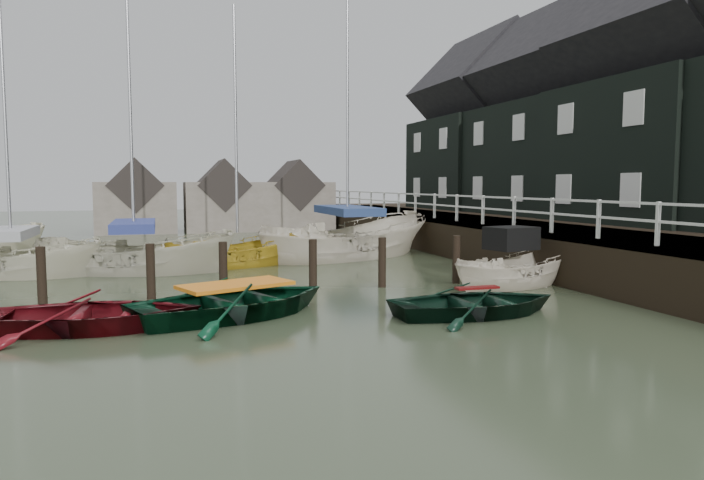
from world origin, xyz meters
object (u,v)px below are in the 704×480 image
object	(u,v)px
rowboat_dkgreen	(477,315)
sailboat_d	(347,256)
sailboat_b	(135,270)
motorboat	(514,283)
rowboat_red	(93,329)
sailboat_c	(238,265)
sailboat_a	(13,274)
rowboat_green	(236,316)

from	to	relation	value
rowboat_dkgreen	sailboat_d	bearing A→B (deg)	-2.32
rowboat_dkgreen	sailboat_b	distance (m)	12.00
motorboat	sailboat_d	world-z (taller)	sailboat_d
motorboat	sailboat_b	size ratio (longest dim) A/B	0.40
rowboat_dkgreen	motorboat	bearing A→B (deg)	-42.58
rowboat_red	sailboat_c	distance (m)	9.90
rowboat_dkgreen	sailboat_b	world-z (taller)	sailboat_b
sailboat_a	sailboat_b	size ratio (longest dim) A/B	0.98
sailboat_d	sailboat_a	bearing A→B (deg)	75.94
sailboat_d	rowboat_green	bearing A→B (deg)	127.91
rowboat_red	sailboat_d	world-z (taller)	sailboat_d
rowboat_dkgreen	sailboat_b	size ratio (longest dim) A/B	0.35
sailboat_a	sailboat_d	size ratio (longest dim) A/B	0.90
rowboat_red	motorboat	distance (m)	11.10
rowboat_red	sailboat_a	bearing A→B (deg)	25.42
rowboat_green	sailboat_c	world-z (taller)	sailboat_c
rowboat_red	rowboat_green	distance (m)	2.92
rowboat_red	rowboat_dkgreen	size ratio (longest dim) A/B	1.09
sailboat_a	motorboat	bearing A→B (deg)	-94.89
motorboat	sailboat_a	distance (m)	15.41
rowboat_dkgreen	sailboat_b	bearing A→B (deg)	38.45
rowboat_red	sailboat_d	distance (m)	13.37
sailboat_a	sailboat_d	bearing A→B (deg)	-61.39
rowboat_green	sailboat_d	size ratio (longest dim) A/B	0.38
motorboat	sailboat_c	size ratio (longest dim) A/B	0.44
rowboat_green	rowboat_dkgreen	size ratio (longest dim) A/B	1.18
rowboat_dkgreen	motorboat	world-z (taller)	motorboat
rowboat_red	sailboat_d	xyz separation A→B (m)	(8.44, 10.36, 0.06)
rowboat_dkgreen	sailboat_a	xyz separation A→B (m)	(-11.16, 9.55, 0.07)
rowboat_red	motorboat	bearing A→B (deg)	-73.62
rowboat_dkgreen	sailboat_b	xyz separation A→B (m)	(-7.49, 9.37, 0.06)
sailboat_b	rowboat_green	bearing A→B (deg)	-145.35
rowboat_green	sailboat_b	world-z (taller)	sailboat_b
rowboat_red	rowboat_dkgreen	bearing A→B (deg)	-91.86
rowboat_green	motorboat	world-z (taller)	motorboat
motorboat	sailboat_c	world-z (taller)	sailboat_c
rowboat_red	sailboat_b	xyz separation A→B (m)	(0.53, 8.36, 0.06)
rowboat_red	sailboat_a	size ratio (longest dim) A/B	0.39
sailboat_a	sailboat_b	xyz separation A→B (m)	(3.66, -0.18, -0.01)
rowboat_dkgreen	sailboat_c	world-z (taller)	sailboat_c
rowboat_green	sailboat_d	bearing A→B (deg)	-50.52
sailboat_c	sailboat_d	distance (m)	4.65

